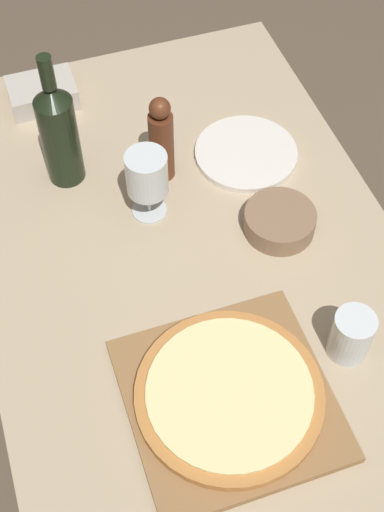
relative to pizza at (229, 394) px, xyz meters
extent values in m
plane|color=brown|center=(0.04, 0.26, -0.77)|extent=(12.00, 12.00, 0.00)
cube|color=tan|center=(0.04, 0.26, -0.04)|extent=(0.81, 1.39, 0.03)
cylinder|color=brown|center=(-0.31, 0.89, -0.42)|extent=(0.06, 0.06, 0.71)
cylinder|color=brown|center=(0.38, 0.89, -0.42)|extent=(0.06, 0.06, 0.71)
cube|color=olive|center=(0.00, 0.00, -0.02)|extent=(0.34, 0.34, 0.02)
cylinder|color=#BC7A3D|center=(0.00, 0.00, 0.00)|extent=(0.32, 0.32, 0.02)
cylinder|color=beige|center=(0.00, 0.00, 0.01)|extent=(0.28, 0.28, 0.01)
cylinder|color=black|center=(-0.14, 0.59, 0.07)|extent=(0.08, 0.08, 0.20)
cone|color=black|center=(-0.14, 0.59, 0.19)|extent=(0.08, 0.08, 0.03)
cylinder|color=black|center=(-0.14, 0.59, 0.24)|extent=(0.03, 0.03, 0.07)
cylinder|color=#5B2D19|center=(0.05, 0.53, 0.05)|extent=(0.05, 0.05, 0.16)
sphere|color=#5B2D19|center=(0.05, 0.53, 0.15)|extent=(0.04, 0.04, 0.04)
cylinder|color=silver|center=(-0.01, 0.44, -0.03)|extent=(0.07, 0.07, 0.00)
cylinder|color=silver|center=(-0.01, 0.44, 0.01)|extent=(0.01, 0.01, 0.06)
cylinder|color=silver|center=(-0.01, 0.44, 0.08)|extent=(0.08, 0.08, 0.09)
cylinder|color=#84664C|center=(0.22, 0.32, -0.01)|extent=(0.14, 0.14, 0.05)
cylinder|color=silver|center=(0.23, 0.03, 0.02)|extent=(0.07, 0.07, 0.10)
cylinder|color=silver|center=(0.24, 0.52, -0.02)|extent=(0.22, 0.22, 0.01)
cube|color=#BCB7AD|center=(-0.14, 0.83, 0.00)|extent=(0.15, 0.11, 0.05)
camera|label=1|loc=(-0.22, -0.46, 1.08)|focal=50.00mm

